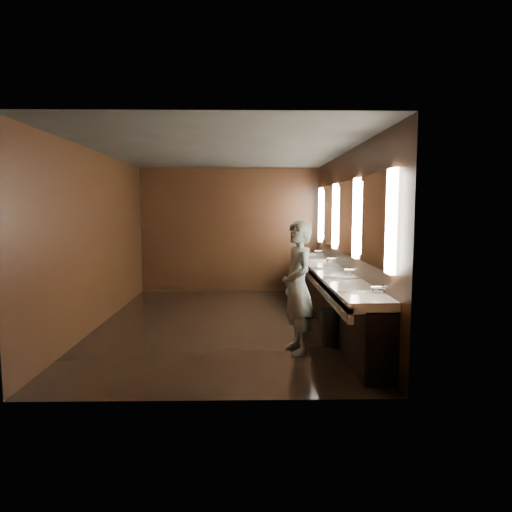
{
  "coord_description": "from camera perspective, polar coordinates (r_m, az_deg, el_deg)",
  "views": [
    {
      "loc": [
        0.4,
        -7.34,
        1.9
      ],
      "look_at": [
        0.54,
        0.0,
        1.12
      ],
      "focal_mm": 32.0,
      "sensor_mm": 36.0,
      "label": 1
    }
  ],
  "objects": [
    {
      "name": "person",
      "position": [
        6.0,
        5.23,
        -3.88
      ],
      "size": [
        0.53,
        0.7,
        1.74
      ],
      "primitive_type": "imported",
      "rotation": [
        0.0,
        0.0,
        -1.37
      ],
      "color": "#7DAABB",
      "rests_on": "floor"
    },
    {
      "name": "wall_back",
      "position": [
        10.36,
        -3.31,
        3.25
      ],
      "size": [
        4.0,
        0.02,
        2.8
      ],
      "primitive_type": "cube",
      "color": "black",
      "rests_on": "floor"
    },
    {
      "name": "floor",
      "position": [
        7.59,
        -4.12,
        -8.47
      ],
      "size": [
        6.0,
        6.0,
        0.0
      ],
      "primitive_type": "plane",
      "color": "black",
      "rests_on": "ground"
    },
    {
      "name": "ceiling",
      "position": [
        7.41,
        -4.29,
        13.0
      ],
      "size": [
        4.0,
        6.0,
        0.02
      ],
      "primitive_type": "cube",
      "color": "#2D2D2B",
      "rests_on": "wall_back"
    },
    {
      "name": "mirror_band",
      "position": [
        7.51,
        11.09,
        4.78
      ],
      "size": [
        0.06,
        5.03,
        1.15
      ],
      "color": "white",
      "rests_on": "wall_right"
    },
    {
      "name": "wall_front",
      "position": [
        4.39,
        -6.31,
        -0.52
      ],
      "size": [
        4.0,
        0.02,
        2.8
      ],
      "primitive_type": "cube",
      "color": "black",
      "rests_on": "floor"
    },
    {
      "name": "wall_left",
      "position": [
        7.74,
        -19.16,
        2.0
      ],
      "size": [
        0.02,
        6.0,
        2.8
      ],
      "primitive_type": "cube",
      "color": "black",
      "rests_on": "floor"
    },
    {
      "name": "trash_bin",
      "position": [
        6.49,
        9.49,
        -8.77
      ],
      "size": [
        0.37,
        0.37,
        0.5
      ],
      "primitive_type": "cylinder",
      "rotation": [
        0.0,
        0.0,
        -0.14
      ],
      "color": "black",
      "rests_on": "floor"
    },
    {
      "name": "sink_counter",
      "position": [
        7.6,
        9.51,
        -4.69
      ],
      "size": [
        0.55,
        5.4,
        1.01
      ],
      "color": "black",
      "rests_on": "floor"
    },
    {
      "name": "wall_right",
      "position": [
        7.53,
        11.18,
        2.12
      ],
      "size": [
        0.02,
        6.0,
        2.8
      ],
      "primitive_type": "cube",
      "color": "black",
      "rests_on": "floor"
    }
  ]
}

